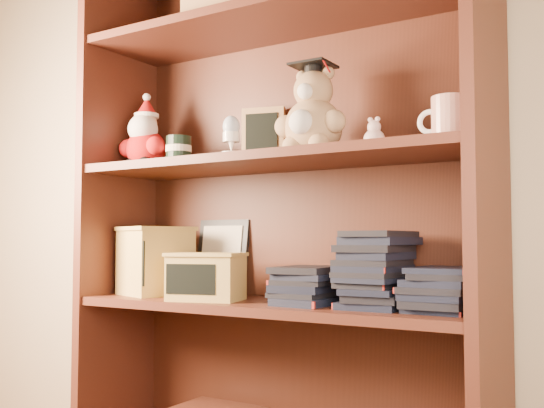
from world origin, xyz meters
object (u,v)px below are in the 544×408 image
Objects in this scene: bookcase at (281,219)px; treats_box at (155,260)px; teacher_mug at (449,120)px; grad_teddy_bear at (312,118)px.

bookcase reaches higher than treats_box.
teacher_mug reaches higher than treats_box.
grad_teddy_bear is at bearing -23.50° from bookcase.
treats_box is (-0.92, -0.00, -0.35)m from teacher_mug.
bookcase is 12.67× the size of teacher_mug.
teacher_mug is at bearing 0.06° from treats_box.
bookcase is at bearing 156.50° from grad_teddy_bear.
bookcase reaches higher than grad_teddy_bear.
bookcase is at bearing 174.22° from teacher_mug.
bookcase is 0.45m from treats_box.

